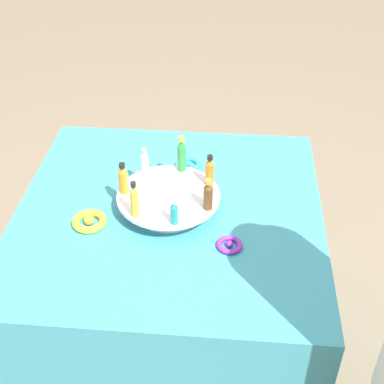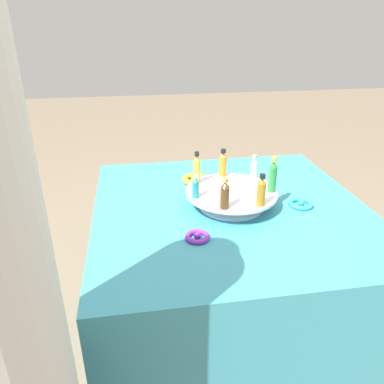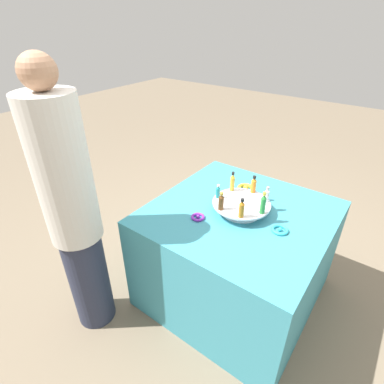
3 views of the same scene
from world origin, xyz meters
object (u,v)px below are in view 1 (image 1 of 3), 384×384
display_stand (169,200)px  bottle_brown (208,195)px  bottle_clear (145,162)px  bottle_gold (134,200)px  bottle_amber (210,171)px  ribbon_bow_teal (188,164)px  bottle_orange (123,180)px  bottle_teal (174,213)px  ribbon_bow_purple (229,245)px  ribbon_bow_gold (89,221)px  bottle_green (182,155)px

display_stand → bottle_brown: size_ratio=3.10×
display_stand → bottle_clear: 0.16m
bottle_gold → bottle_brown: size_ratio=1.16×
bottle_amber → ribbon_bow_teal: bearing=24.9°
bottle_orange → bottle_brown: bottle_orange is taller
bottle_teal → ribbon_bow_purple: size_ratio=1.08×
bottle_brown → ribbon_bow_teal: (0.33, 0.09, -0.11)m
bottle_brown → ribbon_bow_gold: size_ratio=0.98×
display_stand → ribbon_bow_teal: 0.27m
bottle_gold → bottle_teal: size_ratio=1.47×
bottle_green → ribbon_bow_teal: bearing=-4.9°
bottle_brown → bottle_orange: bearing=78.4°
bottle_orange → ribbon_bow_teal: 0.35m
display_stand → bottle_teal: size_ratio=3.91×
bottle_clear → bottle_brown: (-0.18, -0.23, 0.01)m
ribbon_bow_purple → bottle_teal: bearing=82.2°
bottle_orange → bottle_amber: (0.07, -0.28, 0.00)m
bottle_gold → ribbon_bow_gold: 0.20m
display_stand → bottle_teal: 0.16m
bottle_orange → bottle_amber: bottle_amber is taller
display_stand → ribbon_bow_gold: (-0.10, 0.25, -0.03)m
bottle_orange → bottle_green: (0.15, -0.18, 0.01)m
bottle_gold → ribbon_bow_purple: bottle_gold is taller
display_stand → bottle_amber: bearing=-63.1°
bottle_green → ribbon_bow_gold: bearing=131.0°
display_stand → ribbon_bow_purple: (-0.17, -0.21, -0.03)m
bottle_brown → ribbon_bow_purple: size_ratio=1.37×
ribbon_bow_purple → bottle_orange: bearing=65.3°
bottle_clear → bottle_amber: 0.23m
bottle_clear → ribbon_bow_purple: (-0.28, -0.30, -0.10)m
bottle_orange → bottle_teal: bearing=-127.3°
bottle_clear → bottle_orange: 0.13m
bottle_teal → bottle_brown: (0.08, -0.10, 0.01)m
bottle_clear → ribbon_bow_gold: size_ratio=0.88×
bottle_gold → bottle_amber: bearing=-50.2°
bottle_clear → bottle_green: bearing=-75.9°
bottle_teal → ribbon_bow_gold: bearing=80.9°
bottle_clear → ribbon_bow_purple: bearing=-132.7°
bottle_brown → bottle_amber: (0.13, 0.00, 0.00)m
bottle_orange → bottle_brown: 0.29m
bottle_orange → bottle_teal: (-0.14, -0.18, -0.01)m
ribbon_bow_gold → ribbon_bow_purple: ribbon_bow_gold is taller
bottle_clear → ribbon_bow_teal: (0.15, -0.14, -0.10)m
display_stand → bottle_brown: bearing=-114.5°
bottle_clear → bottle_teal: bearing=-153.1°
bottle_teal → ribbon_bow_purple: 0.20m
bottle_green → bottle_clear: bearing=104.1°
bottle_orange → bottle_gold: 0.13m
bottle_orange → ribbon_bow_purple: bearing=-114.7°
bottle_teal → bottle_green: size_ratio=0.65×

